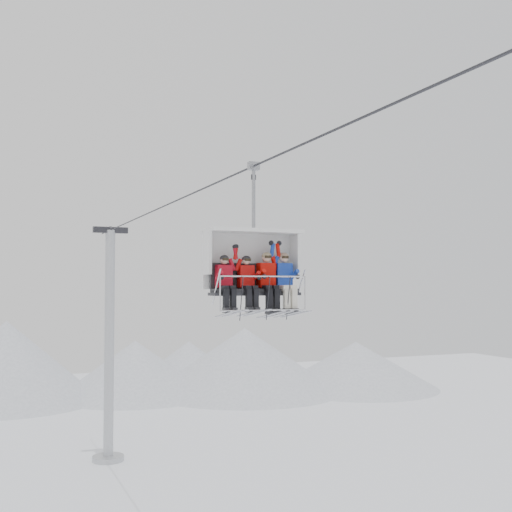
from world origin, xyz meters
name	(u,v)px	position (x,y,z in m)	size (l,w,h in m)	color
ridgeline	(49,370)	(-1.58, 42.05, 2.84)	(72.00, 21.00, 7.00)	silver
lift_tower_right	(109,360)	(0.00, 22.00, 5.78)	(2.00, 1.80, 13.48)	#AAADB1
haul_cable	(256,165)	(0.00, 0.00, 13.30)	(0.06, 0.06, 50.00)	#29292E
chairlift_carrier	(252,262)	(0.00, 0.30, 10.72)	(2.60, 1.17, 3.98)	black
skier_far_left	(225,281)	(-0.87, -0.01, 10.20)	(0.40, 1.69, 1.61)	#B80D1E
skier_center_left	(247,281)	(-0.25, -0.01, 10.20)	(0.40, 1.69, 1.60)	#BA0D0B
skier_center_right	(268,279)	(0.34, 0.00, 10.25)	(0.45, 1.69, 1.75)	red
skier_far_right	(285,280)	(0.84, 0.00, 10.25)	(0.45, 1.69, 1.75)	#1839AB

